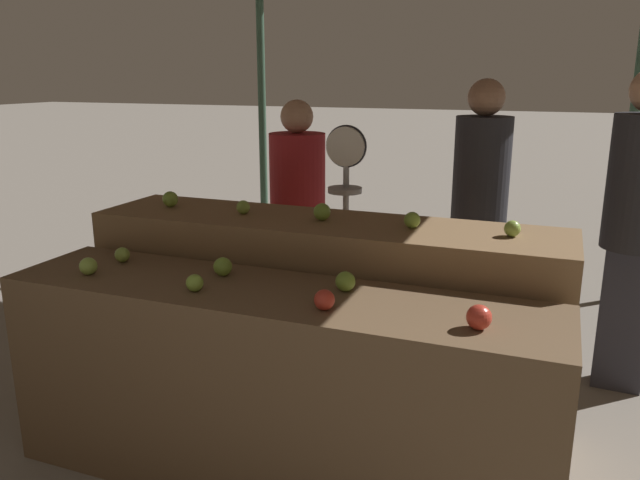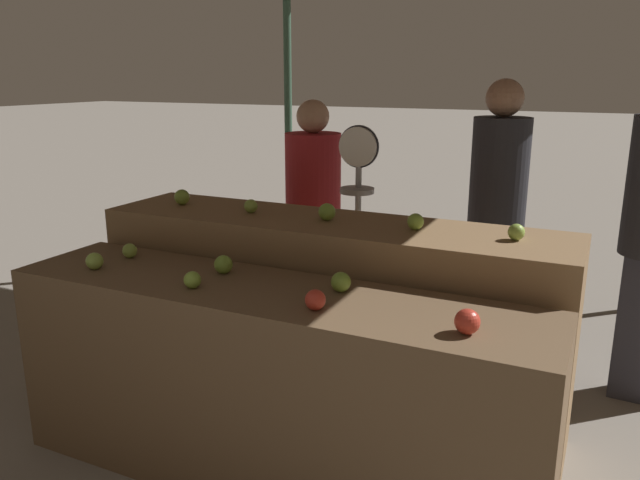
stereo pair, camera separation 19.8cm
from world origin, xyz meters
name	(u,v)px [view 2 (the right image)]	position (x,y,z in m)	size (l,w,h in m)	color
ground_plane	(271,477)	(0.00, 0.00, 0.00)	(60.00, 60.00, 0.00)	gray
display_counter_front	(269,388)	(0.00, 0.00, 0.45)	(2.35, 0.55, 0.89)	brown
display_counter_back	(328,321)	(0.00, 0.60, 0.53)	(2.35, 0.55, 1.06)	olive
apple_front_0	(95,261)	(-0.84, -0.10, 0.93)	(0.08, 0.08, 0.08)	#8EB247
apple_front_1	(192,280)	(-0.29, -0.12, 0.93)	(0.07, 0.07, 0.07)	#84AD3D
apple_front_2	(315,300)	(0.28, -0.12, 0.93)	(0.08, 0.08, 0.08)	red
apple_front_3	(467,322)	(0.84, -0.10, 0.94)	(0.09, 0.09, 0.09)	red
apple_front_4	(130,251)	(-0.83, 0.11, 0.93)	(0.07, 0.07, 0.07)	#8EB247
apple_front_5	(223,264)	(-0.28, 0.10, 0.93)	(0.08, 0.08, 0.08)	#7AA338
apple_front_6	(341,282)	(0.28, 0.11, 0.93)	(0.08, 0.08, 0.08)	#7AA338
apple_back_0	(182,197)	(-0.88, 0.61, 1.10)	(0.08, 0.08, 0.08)	#84AD3D
apple_back_1	(251,206)	(-0.43, 0.59, 1.09)	(0.07, 0.07, 0.07)	#8EB247
apple_back_2	(327,212)	(-0.01, 0.60, 1.10)	(0.08, 0.08, 0.08)	#7AA338
apple_back_3	(416,222)	(0.44, 0.60, 1.09)	(0.08, 0.08, 0.08)	#84AD3D
apple_back_4	(516,232)	(0.88, 0.61, 1.09)	(0.07, 0.07, 0.07)	#8EB247
produce_scale	(358,197)	(-0.11, 1.24, 1.05)	(0.25, 0.20, 1.47)	#99999E
person_vendor_at_scale	(313,206)	(-0.52, 1.50, 0.91)	(0.41, 0.41, 1.59)	#2D2D38
person_customer_left	(497,198)	(0.60, 1.82, 1.00)	(0.44, 0.44, 1.72)	#2D2D38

